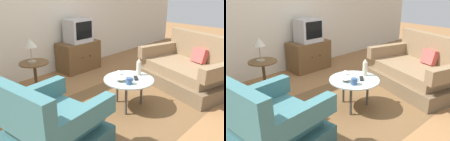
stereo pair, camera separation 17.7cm
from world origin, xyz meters
The scene contains 15 objects.
ground_plane centered at (0.00, 0.00, 0.00)m, with size 16.00×16.00×0.00m, color olive.
back_wall centered at (0.00, 2.34, 1.35)m, with size 9.00×0.12×2.70m, color beige.
area_rug centered at (-0.06, 0.14, 0.00)m, with size 2.16×1.91×0.00m, color brown.
armchair centered at (-1.41, 0.10, 0.30)m, with size 1.04×1.04×0.90m.
couch centered at (1.31, -0.13, 0.30)m, with size 1.39×1.79×0.93m.
coffee_table centered at (-0.06, 0.14, 0.42)m, with size 0.73×0.73×0.46m.
side_table centered at (-0.76, 1.57, 0.40)m, with size 0.47×0.47×0.56m.
tv_stand centered at (0.51, 2.00, 0.31)m, with size 0.87×0.51×0.62m.
television centered at (0.51, 1.98, 0.86)m, with size 0.50×0.40×0.48m.
table_lamp centered at (-0.77, 1.59, 0.86)m, with size 0.22×0.22×0.39m.
vase centered at (0.17, 0.13, 0.59)m, with size 0.07×0.07×0.26m.
mug centered at (-0.20, 0.01, 0.51)m, with size 0.14×0.09×0.09m.
bowl centered at (-0.20, 0.18, 0.48)m, with size 0.17×0.17×0.05m.
tv_remote_dark centered at (0.02, 0.07, 0.47)m, with size 0.15×0.14×0.02m.
tv_remote_silver centered at (0.02, 0.38, 0.47)m, with size 0.13×0.17×0.02m.
Camera 1 is at (-2.53, -1.87, 1.75)m, focal length 37.75 mm.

